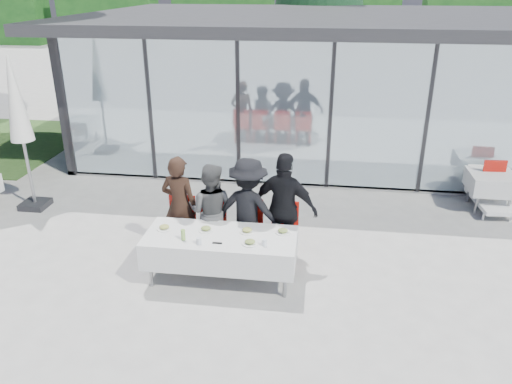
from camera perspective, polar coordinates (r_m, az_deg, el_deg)
ground at (r=7.60m, az=-0.19°, el=-10.85°), size 90.00×90.00×0.00m
pavilion at (r=14.60m, az=12.59°, el=14.34°), size 14.80×8.80×3.44m
treeline at (r=34.42m, az=3.26°, el=19.71°), size 62.50×2.00×4.40m
dining_table at (r=7.54m, az=-4.04°, el=-6.38°), size 2.26×0.96×0.75m
diner_a at (r=8.20m, az=-8.71°, el=-1.60°), size 0.73×0.73×1.71m
diner_chair_a at (r=8.37m, az=-8.50°, el=-3.43°), size 0.44×0.44×0.97m
diner_b at (r=8.10m, az=-5.15°, el=-2.16°), size 0.86×0.86×1.60m
diner_chair_b at (r=8.25m, az=-5.02°, el=-3.68°), size 0.44×0.44×0.97m
diner_c at (r=7.96m, az=-0.88°, el=-2.04°), size 1.32×1.32×1.72m
diner_chair_c at (r=8.14m, az=-0.82°, el=-3.96°), size 0.44×0.44×0.97m
diner_d at (r=7.88m, az=3.29°, el=-1.91°), size 1.31×1.31×1.83m
diner_chair_d at (r=8.08m, az=3.26°, el=-4.21°), size 0.44×0.44×0.97m
plate_a at (r=7.71m, az=-10.44°, el=-4.01°), size 0.23×0.23×0.07m
plate_b at (r=7.58m, az=-5.74°, el=-4.22°), size 0.23×0.23×0.07m
plate_c at (r=7.50m, az=-1.02°, el=-4.42°), size 0.23×0.23×0.07m
plate_d at (r=7.49m, az=3.10°, el=-4.50°), size 0.23×0.23×0.07m
plate_extra at (r=7.18m, az=-0.70°, el=-5.78°), size 0.23×0.23×0.07m
juice_bottle at (r=7.34m, az=-8.33°, el=-4.87°), size 0.06×0.06×0.16m
drinking_glasses at (r=7.15m, az=-2.82°, el=-5.71°), size 1.00×0.15×0.10m
folded_eyeglasses at (r=7.22m, az=-4.45°, el=-5.84°), size 0.14×0.03×0.01m
spare_table_right at (r=10.86m, az=25.29°, el=0.96°), size 0.86×0.86×0.74m
spare_chair_b at (r=11.11m, az=25.19°, el=1.36°), size 0.47×0.47×0.97m
market_umbrella at (r=10.43m, az=-25.61°, el=8.43°), size 0.50×0.50×3.00m
lounger at (r=11.10m, az=24.93°, el=-0.18°), size 0.71×1.38×0.72m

